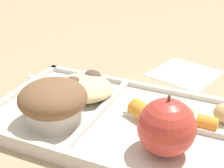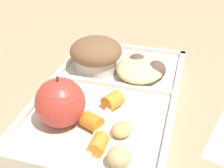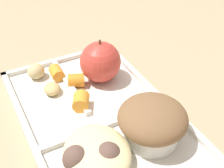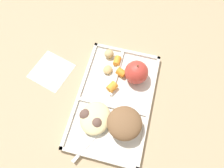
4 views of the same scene
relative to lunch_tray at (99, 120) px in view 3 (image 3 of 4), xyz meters
name	(u,v)px [view 3 (image 3 of 4)]	position (x,y,z in m)	size (l,w,h in m)	color
ground	(99,124)	(0.00, 0.00, -0.01)	(6.00, 6.00, 0.00)	tan
lunch_tray	(99,120)	(0.00, 0.00, 0.00)	(0.36, 0.22, 0.02)	silver
green_apple	(100,62)	(-0.09, 0.05, 0.04)	(0.07, 0.07, 0.08)	#C63D33
bran_muffin	(152,122)	(0.07, 0.05, 0.04)	(0.10, 0.10, 0.06)	silver
carrot_slice_small	(57,73)	(-0.13, -0.02, 0.02)	(0.02, 0.02, 0.03)	orange
carrot_slice_near_corner	(81,101)	(-0.03, -0.01, 0.02)	(0.03, 0.03, 0.03)	orange
carrot_slice_edge	(74,81)	(-0.09, 0.00, 0.02)	(0.02, 0.02, 0.03)	orange
potato_chunk_wedge	(52,89)	(-0.09, -0.04, 0.01)	(0.03, 0.03, 0.02)	tan
potato_chunk_browned	(36,71)	(-0.15, -0.05, 0.02)	(0.03, 0.03, 0.03)	tan
egg_noodle_pile	(97,152)	(0.07, -0.04, 0.02)	(0.10, 0.09, 0.03)	beige
meatball_center	(102,155)	(0.08, -0.03, 0.02)	(0.03, 0.03, 0.03)	#755B4C
meatball_side	(76,159)	(0.07, -0.07, 0.02)	(0.04, 0.04, 0.04)	brown
meatball_front	(107,147)	(0.07, -0.02, 0.02)	(0.03, 0.03, 0.03)	brown
meatball_back	(108,156)	(0.09, -0.03, 0.02)	(0.04, 0.04, 0.04)	brown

